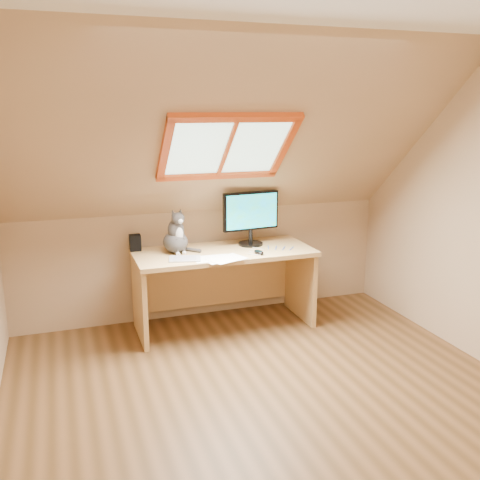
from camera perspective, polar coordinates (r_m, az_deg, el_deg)
name	(u,v)px	position (r m, az deg, el deg)	size (l,w,h in m)	color
ground	(276,406)	(3.71, 3.87, -17.21)	(3.50, 3.50, 0.00)	brown
room_shell	(286,194)	(3.13, 4.96, 4.95)	(3.52, 3.52, 2.41)	tan
desk	(222,272)	(4.78, -1.98, -3.45)	(1.55, 0.68, 0.71)	tan
monitor	(251,215)	(4.77, 1.17, 2.72)	(0.53, 0.22, 0.49)	black
cat	(176,237)	(4.58, -6.86, 0.35)	(0.27, 0.30, 0.39)	#44403C
desk_speaker	(135,243)	(4.72, -11.12, -0.28)	(0.10, 0.10, 0.14)	black
graphics_tablet	(185,259)	(4.40, -5.90, -2.01)	(0.26, 0.18, 0.01)	#B2B2B7
mouse	(259,252)	(4.53, 2.03, -1.31)	(0.06, 0.11, 0.04)	black
papers	(223,259)	(4.39, -1.88, -2.01)	(0.35, 0.30, 0.01)	white
cables	(271,249)	(4.68, 3.30, -1.00)	(0.51, 0.26, 0.01)	silver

